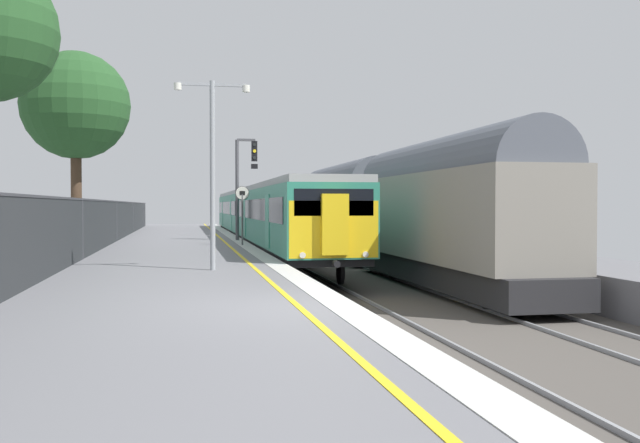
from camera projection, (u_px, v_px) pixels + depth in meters
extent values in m
cube|color=slate|center=(170.00, 341.00, 11.48)|extent=(6.40, 110.00, 1.00)
cube|color=silver|center=(341.00, 305.00, 12.02)|extent=(0.60, 110.00, 0.01)
cube|color=yellow|center=(299.00, 306.00, 11.88)|extent=(0.12, 110.00, 0.01)
cube|color=gray|center=(396.00, 359.00, 12.24)|extent=(0.07, 110.00, 0.08)
cube|color=gray|center=(473.00, 355.00, 12.51)|extent=(0.07, 110.00, 0.08)
cube|color=gray|center=(602.00, 349.00, 13.01)|extent=(0.07, 110.00, 0.08)
cube|color=#2D846B|center=(287.00, 216.00, 29.99)|extent=(2.80, 19.17, 2.30)
cube|color=black|center=(287.00, 246.00, 30.02)|extent=(2.64, 18.57, 0.25)
cube|color=#999E9E|center=(287.00, 187.00, 29.96)|extent=(2.68, 19.17, 0.24)
cube|color=black|center=(254.00, 209.00, 29.71)|extent=(0.02, 17.57, 0.84)
cube|color=teal|center=(267.00, 221.00, 25.02)|extent=(0.03, 1.10, 1.90)
cube|color=teal|center=(244.00, 217.00, 34.43)|extent=(0.03, 1.10, 1.90)
cylinder|color=black|center=(294.00, 273.00, 23.03)|extent=(0.12, 0.84, 0.84)
cylinder|color=black|center=(340.00, 272.00, 23.33)|extent=(0.12, 0.84, 0.84)
cylinder|color=black|center=(253.00, 248.00, 36.74)|extent=(0.12, 0.84, 0.84)
cylinder|color=black|center=(282.00, 247.00, 37.04)|extent=(0.12, 0.84, 0.84)
cube|color=#2D846B|center=(246.00, 212.00, 49.39)|extent=(2.80, 19.17, 2.30)
cube|color=black|center=(246.00, 230.00, 49.42)|extent=(2.64, 18.57, 0.25)
cube|color=#999E9E|center=(246.00, 194.00, 49.36)|extent=(2.68, 19.17, 0.24)
cube|color=black|center=(226.00, 208.00, 49.11)|extent=(0.02, 17.57, 0.84)
cube|color=teal|center=(231.00, 214.00, 44.42)|extent=(0.03, 1.10, 1.90)
cube|color=teal|center=(222.00, 213.00, 53.82)|extent=(0.03, 1.10, 1.90)
cylinder|color=black|center=(244.00, 242.00, 42.43)|extent=(0.12, 0.84, 0.84)
cylinder|color=black|center=(269.00, 242.00, 42.73)|extent=(0.12, 0.84, 0.84)
cylinder|color=black|center=(229.00, 233.00, 56.13)|extent=(0.12, 0.84, 0.84)
cylinder|color=black|center=(248.00, 233.00, 56.43)|extent=(0.12, 0.84, 0.84)
cube|color=yellow|center=(334.00, 229.00, 20.63)|extent=(2.70, 0.10, 1.70)
cube|color=black|center=(334.00, 202.00, 20.61)|extent=(2.40, 0.08, 0.80)
cube|color=yellow|center=(335.00, 224.00, 20.49)|extent=(0.80, 0.24, 1.80)
cylinder|color=white|center=(303.00, 255.00, 20.41)|extent=(0.18, 0.06, 0.18)
cylinder|color=white|center=(365.00, 254.00, 20.78)|extent=(0.18, 0.06, 0.18)
cylinder|color=black|center=(336.00, 264.00, 20.37)|extent=(0.20, 0.35, 0.20)
cube|color=black|center=(246.00, 191.00, 49.35)|extent=(0.60, 0.90, 0.20)
cube|color=#232326|center=(446.00, 270.00, 22.66)|extent=(2.30, 13.57, 0.79)
cube|color=gray|center=(446.00, 216.00, 22.62)|extent=(2.60, 12.77, 2.72)
cylinder|color=#515660|center=(446.00, 174.00, 22.59)|extent=(2.39, 12.37, 2.39)
cylinder|color=black|center=(486.00, 293.00, 17.82)|extent=(0.12, 0.84, 0.84)
cylinder|color=black|center=(543.00, 291.00, 18.12)|extent=(0.12, 0.84, 0.84)
cylinder|color=black|center=(382.00, 263.00, 27.21)|extent=(0.12, 0.84, 0.84)
cylinder|color=black|center=(420.00, 262.00, 27.51)|extent=(0.12, 0.84, 0.84)
cube|color=#232326|center=(345.00, 245.00, 36.76)|extent=(2.30, 13.57, 0.79)
cube|color=gray|center=(345.00, 212.00, 36.72)|extent=(2.60, 12.77, 2.72)
cylinder|color=#515660|center=(345.00, 186.00, 36.69)|extent=(2.39, 12.37, 2.39)
cylinder|color=black|center=(352.00, 254.00, 31.92)|extent=(0.12, 0.84, 0.84)
cylinder|color=black|center=(385.00, 254.00, 32.22)|extent=(0.12, 0.84, 0.84)
cylinder|color=black|center=(314.00, 243.00, 41.31)|extent=(0.12, 0.84, 0.84)
cylinder|color=black|center=(340.00, 243.00, 41.61)|extent=(0.12, 0.84, 0.84)
cylinder|color=#47474C|center=(237.00, 190.00, 34.46)|extent=(0.18, 0.18, 4.97)
cube|color=#47474C|center=(246.00, 140.00, 34.49)|extent=(0.90, 0.12, 0.12)
cube|color=black|center=(254.00, 151.00, 34.58)|extent=(0.28, 0.20, 1.00)
cylinder|color=black|center=(255.00, 145.00, 34.45)|extent=(0.16, 0.04, 0.16)
cylinder|color=yellow|center=(255.00, 151.00, 34.46)|extent=(0.16, 0.04, 0.16)
cylinder|color=black|center=(255.00, 158.00, 34.47)|extent=(0.16, 0.04, 0.16)
cube|color=black|center=(254.00, 166.00, 34.59)|extent=(0.32, 0.16, 0.24)
cylinder|color=#59595B|center=(242.00, 220.00, 30.34)|extent=(0.08, 0.08, 2.21)
cylinder|color=black|center=(242.00, 193.00, 30.31)|extent=(0.59, 0.02, 0.59)
cylinder|color=silver|center=(242.00, 193.00, 30.30)|extent=(0.56, 0.02, 0.56)
cube|color=black|center=(242.00, 193.00, 30.29)|extent=(0.24, 0.01, 0.18)
cylinder|color=#93999E|center=(213.00, 176.00, 18.61)|extent=(0.14, 0.14, 5.04)
cube|color=#93999E|center=(229.00, 85.00, 18.65)|extent=(0.90, 0.08, 0.08)
cylinder|color=silver|center=(246.00, 89.00, 18.73)|extent=(0.20, 0.20, 0.18)
cube|color=#93999E|center=(195.00, 84.00, 18.47)|extent=(0.90, 0.08, 0.08)
cylinder|color=silver|center=(178.00, 86.00, 18.39)|extent=(0.20, 0.20, 0.18)
cylinder|color=#38383D|center=(82.00, 229.00, 22.34)|extent=(0.07, 0.07, 1.93)
cylinder|color=#38383D|center=(116.00, 221.00, 33.81)|extent=(0.07, 0.07, 1.93)
cylinder|color=#38383D|center=(133.00, 217.00, 45.28)|extent=(0.07, 0.07, 1.93)
cylinder|color=#38383D|center=(143.00, 215.00, 56.74)|extent=(0.07, 0.07, 1.93)
cylinder|color=#473323|center=(76.00, 194.00, 24.89)|extent=(0.38, 0.38, 4.24)
sphere|color=#234C23|center=(76.00, 105.00, 24.81)|extent=(3.81, 3.81, 3.81)
sphere|color=#234C23|center=(82.00, 120.00, 25.31)|extent=(2.63, 2.63, 2.63)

